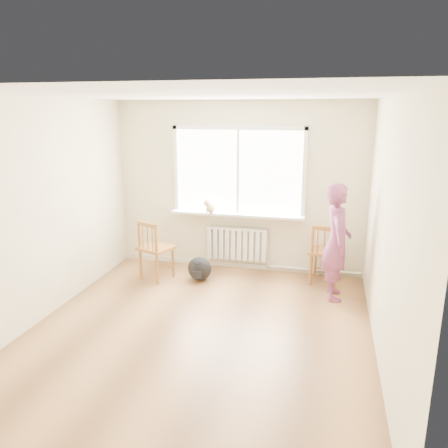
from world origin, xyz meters
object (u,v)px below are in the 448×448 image
Objects in this scene: chair_left at (154,250)px; cat at (211,207)px; chair_right at (325,254)px; backpack at (200,269)px; person at (337,242)px.

cat reaches higher than chair_left.
chair_right is 2.59× the size of cat.
chair_left is 2.52× the size of backpack.
cat reaches higher than chair_right.
backpack is (-1.86, -0.30, -0.28)m from chair_right.
person is 4.35× the size of backpack.
person reaches higher than backpack.
chair_right is (2.54, 0.43, -0.00)m from chair_left.
person reaches higher than chair_right.
backpack is (-0.04, -0.51, -0.87)m from cat.
chair_left reaches higher than chair_right.
person is 2.10m from backpack.
chair_right is at bearing -148.84° from chair_left.
chair_right is at bearing 13.13° from cat.
chair_right is 1.90m from backpack.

